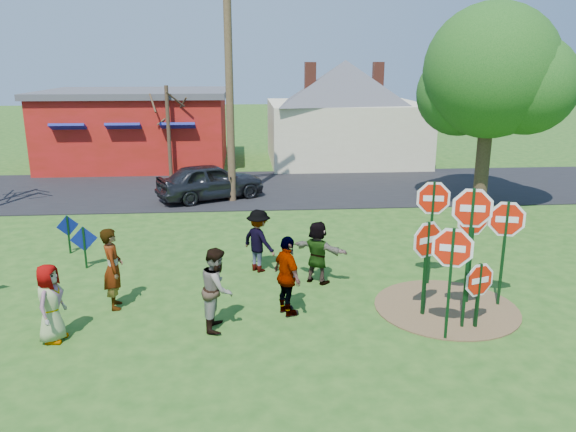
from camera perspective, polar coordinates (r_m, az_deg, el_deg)
name	(u,v)px	position (r m, az deg, el deg)	size (l,w,h in m)	color
ground	(246,296)	(13.44, -4.31, -8.15)	(120.00, 120.00, 0.00)	#224F16
road	(244,189)	(24.41, -4.51, 2.80)	(120.00, 7.50, 0.04)	black
dirt_patch	(446,307)	(13.30, 15.75, -8.92)	(3.20, 3.20, 0.03)	brown
red_building	(138,127)	(30.99, -14.98, 8.69)	(9.40, 7.69, 3.90)	maroon
cream_house	(345,108)	(30.90, 5.77, 10.91)	(9.40, 9.40, 6.50)	beige
stop_sign_a	(452,259)	(11.27, 16.29, -4.19)	(1.02, 0.41, 2.47)	black
stop_sign_b	(433,207)	(13.91, 14.49, 0.87)	(1.09, 0.22, 2.76)	black
stop_sign_c	(471,226)	(11.72, 18.08, -0.99)	(1.07, 0.27, 3.13)	black
stop_sign_d	(473,226)	(13.09, 18.25, -1.00)	(1.09, 0.27, 2.58)	black
stop_sign_e	(479,284)	(12.18, 18.84, -6.52)	(0.92, 0.34, 1.55)	black
stop_sign_f	(506,228)	(13.20, 21.26, -1.12)	(1.05, 0.31, 2.58)	black
stop_sign_g	(427,248)	(12.26, 13.92, -3.17)	(0.97, 0.50, 2.27)	black
blue_diamond_c	(84,243)	(15.86, -20.00, -2.60)	(0.68, 0.20, 1.17)	black
blue_diamond_d	(68,230)	(17.24, -21.44, -1.35)	(0.55, 0.33, 1.14)	black
person_a	(50,303)	(12.05, -23.00, -8.15)	(0.78, 0.51, 1.61)	#444D94
person_b	(113,268)	(13.10, -17.36, -5.10)	(0.68, 0.44, 1.86)	#2F796D
person_c	(217,288)	(11.69, -7.19, -7.32)	(0.85, 0.66, 1.74)	brown
person_d	(259,241)	(14.71, -3.00, -2.52)	(1.08, 0.62, 1.67)	#2D2E32
person_e	(287,276)	(12.17, -0.07, -6.13)	(1.05, 0.44, 1.79)	#573060
person_f	(318,252)	(13.96, 3.03, -3.69)	(1.48, 0.47, 1.59)	#23583A
suv	(211,181)	(22.51, -7.87, 3.54)	(1.70, 4.22, 1.44)	#2D2C31
utility_pole	(229,70)	(21.68, -6.02, 14.57)	(2.26, 0.89, 9.60)	#4C3823
leafy_tree	(494,78)	(21.77, 20.18, 12.99)	(5.21, 4.75, 7.40)	#382819
bare_tree_east	(168,119)	(26.72, -12.10, 9.61)	(1.80, 1.80, 4.29)	#382819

